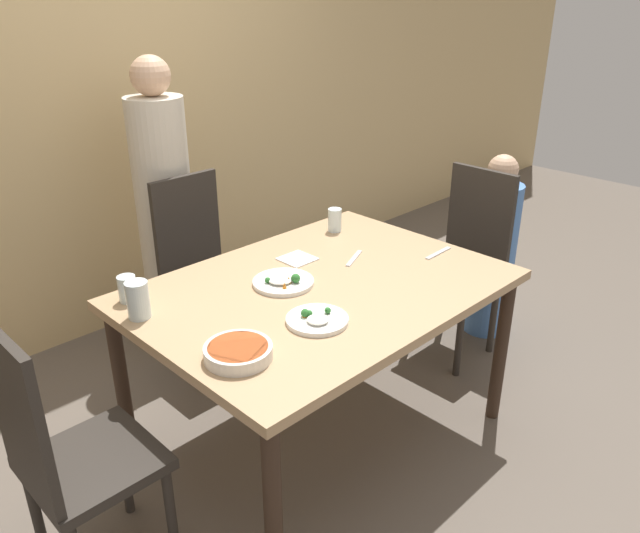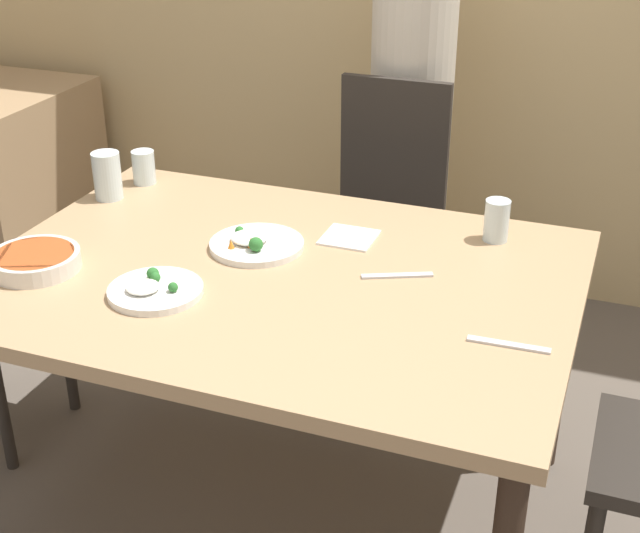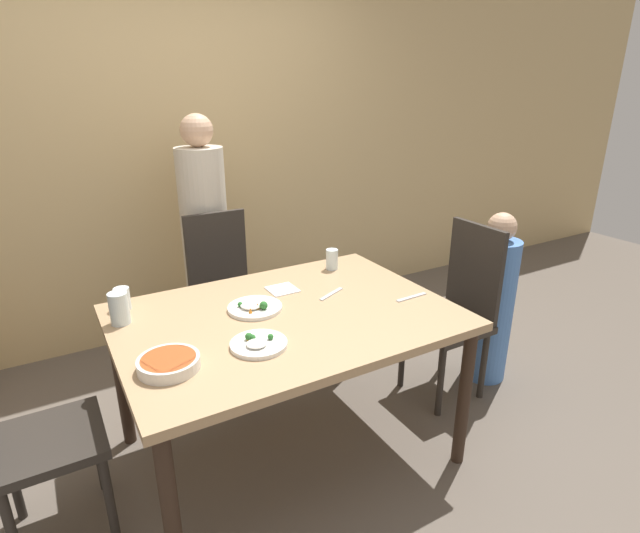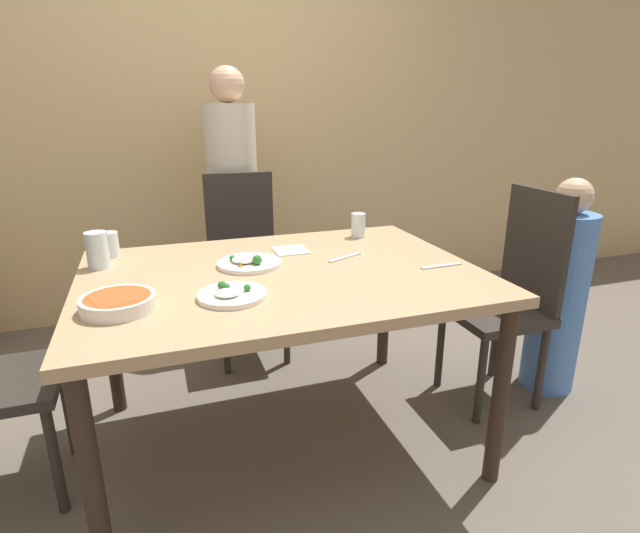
{
  "view_description": "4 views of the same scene",
  "coord_description": "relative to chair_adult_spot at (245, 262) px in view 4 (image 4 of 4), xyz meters",
  "views": [
    {
      "loc": [
        -1.61,
        -1.62,
        1.89
      ],
      "look_at": [
        -0.0,
        0.0,
        0.85
      ],
      "focal_mm": 35.0,
      "sensor_mm": 36.0,
      "label": 1
    },
    {
      "loc": [
        0.8,
        -1.83,
        1.79
      ],
      "look_at": [
        0.12,
        -0.02,
        0.81
      ],
      "focal_mm": 50.0,
      "sensor_mm": 36.0,
      "label": 2
    },
    {
      "loc": [
        -0.9,
        -1.85,
        1.76
      ],
      "look_at": [
        0.14,
        -0.08,
        0.99
      ],
      "focal_mm": 28.0,
      "sensor_mm": 36.0,
      "label": 3
    },
    {
      "loc": [
        -0.45,
        -1.76,
        1.38
      ],
      "look_at": [
        0.13,
        -0.07,
        0.8
      ],
      "focal_mm": 28.0,
      "sensor_mm": 36.0,
      "label": 4
    }
  ],
  "objects": [
    {
      "name": "ground_plane",
      "position": [
        -0.02,
        -0.89,
        -0.54
      ],
      "size": [
        10.0,
        10.0,
        0.0
      ],
      "primitive_type": "plane",
      "color": "#60564C"
    },
    {
      "name": "wall_back",
      "position": [
        -0.02,
        0.75,
        0.81
      ],
      "size": [
        10.0,
        0.06,
        2.7
      ],
      "color": "tan",
      "rests_on": "ground_plane"
    },
    {
      "name": "dining_table",
      "position": [
        -0.02,
        -0.89,
        0.16
      ],
      "size": [
        1.49,
        1.08,
        0.77
      ],
      "color": "tan",
      "rests_on": "ground_plane"
    },
    {
      "name": "chair_adult_spot",
      "position": [
        0.0,
        0.0,
        0.0
      ],
      "size": [
        0.4,
        0.4,
        1.02
      ],
      "color": "#2D2823",
      "rests_on": "ground_plane"
    },
    {
      "name": "chair_child_spot",
      "position": [
        1.08,
        -0.88,
        0.0
      ],
      "size": [
        0.4,
        0.4,
        1.02
      ],
      "rotation": [
        0.0,
        0.0,
        -1.57
      ],
      "color": "#2D2823",
      "rests_on": "ground_plane"
    },
    {
      "name": "person_adult",
      "position": [
        0.0,
        0.31,
        0.2
      ],
      "size": [
        0.3,
        0.3,
        1.58
      ],
      "color": "beige",
      "rests_on": "ground_plane"
    },
    {
      "name": "person_child",
      "position": [
        1.37,
        -0.88,
        -0.05
      ],
      "size": [
        0.25,
        0.25,
        1.06
      ],
      "color": "#5184D1",
      "rests_on": "ground_plane"
    },
    {
      "name": "bowl_curry",
      "position": [
        -0.59,
        -1.09,
        0.25
      ],
      "size": [
        0.23,
        0.23,
        0.05
      ],
      "color": "silver",
      "rests_on": "dining_table"
    },
    {
      "name": "plate_rice_adult",
      "position": [
        -0.25,
        -1.1,
        0.24
      ],
      "size": [
        0.23,
        0.23,
        0.05
      ],
      "color": "white",
      "rests_on": "dining_table"
    },
    {
      "name": "plate_rice_child",
      "position": [
        -0.12,
        -0.78,
        0.24
      ],
      "size": [
        0.25,
        0.25,
        0.06
      ],
      "color": "white",
      "rests_on": "dining_table"
    },
    {
      "name": "glass_water_tall",
      "position": [
        -0.65,
        -0.46,
        0.28
      ],
      "size": [
        0.07,
        0.07,
        0.1
      ],
      "color": "silver",
      "rests_on": "dining_table"
    },
    {
      "name": "glass_water_short",
      "position": [
        0.46,
        -0.5,
        0.29
      ],
      "size": [
        0.07,
        0.07,
        0.11
      ],
      "color": "silver",
      "rests_on": "dining_table"
    },
    {
      "name": "glass_water_center",
      "position": [
        -0.68,
        -0.61,
        0.3
      ],
      "size": [
        0.08,
        0.08,
        0.14
      ],
      "color": "silver",
      "rests_on": "dining_table"
    },
    {
      "name": "napkin_folded",
      "position": [
        0.09,
        -0.63,
        0.23
      ],
      "size": [
        0.14,
        0.14,
        0.01
      ],
      "color": "white",
      "rests_on": "dining_table"
    },
    {
      "name": "fork_steel",
      "position": [
        0.27,
        -0.81,
        0.23
      ],
      "size": [
        0.17,
        0.09,
        0.01
      ],
      "color": "silver",
      "rests_on": "dining_table"
    },
    {
      "name": "spoon_steel",
      "position": [
        0.59,
        -1.04,
        0.23
      ],
      "size": [
        0.18,
        0.03,
        0.01
      ],
      "color": "silver",
      "rests_on": "dining_table"
    }
  ]
}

